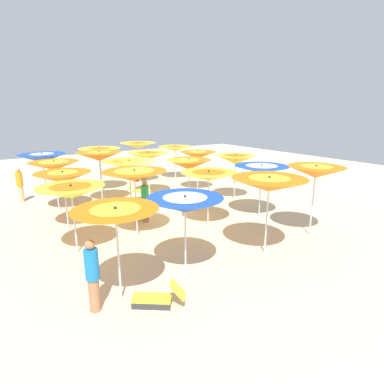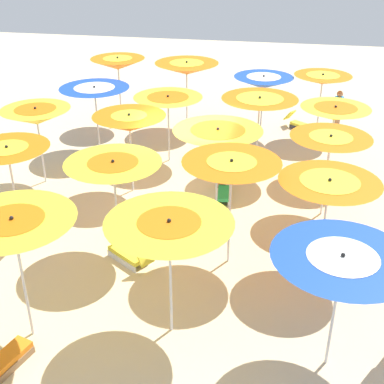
{
  "view_description": "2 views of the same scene",
  "coord_description": "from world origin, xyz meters",
  "px_view_note": "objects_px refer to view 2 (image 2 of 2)",
  "views": [
    {
      "loc": [
        5.76,
        11.63,
        4.28
      ],
      "look_at": [
        -0.68,
        1.95,
        1.21
      ],
      "focal_mm": 28.69,
      "sensor_mm": 36.0,
      "label": 1
    },
    {
      "loc": [
        2.48,
        -12.13,
        6.82
      ],
      "look_at": [
        0.62,
        -2.16,
        1.47
      ],
      "focal_mm": 48.62,
      "sensor_mm": 36.0,
      "label": 2
    }
  ],
  "objects_px": {
    "beach_umbrella_14": "(169,230)",
    "lounger_3": "(224,191)",
    "beach_umbrella_17": "(330,144)",
    "beach_umbrella_7": "(129,123)",
    "beach_umbrella_9": "(13,228)",
    "beachgoer_0": "(222,159)",
    "beach_umbrella_16": "(335,113)",
    "beach_umbrella_5": "(187,68)",
    "beach_umbrella_8": "(113,170)",
    "beach_umbrella_10": "(263,82)",
    "lounger_0": "(300,124)",
    "beach_umbrella_3": "(8,155)",
    "beach_umbrella_13": "(231,170)",
    "beach_umbrella_2": "(36,116)",
    "beach_umbrella_12": "(218,135)",
    "beach_umbrella_15": "(323,79)",
    "beach_umbrella_6": "(168,102)",
    "beach_umbrella_11": "(259,104)",
    "lounger_2": "(130,254)",
    "lounger_1": "(2,361)",
    "beachgoer_1": "(337,114)",
    "beach_umbrella_0": "(118,64)",
    "beach_umbrella_19": "(341,268)",
    "beach_umbrella_18": "(329,189)",
    "beach_umbrella_1": "(95,92)"
  },
  "relations": [
    {
      "from": "beach_umbrella_2",
      "to": "beachgoer_0",
      "type": "xyz_separation_m",
      "value": [
        5.12,
        0.54,
        -1.11
      ]
    },
    {
      "from": "beach_umbrella_11",
      "to": "lounger_1",
      "type": "height_order",
      "value": "beach_umbrella_11"
    },
    {
      "from": "beachgoer_0",
      "to": "beach_umbrella_3",
      "type": "bearing_deg",
      "value": 42.95
    },
    {
      "from": "beach_umbrella_5",
      "to": "beach_umbrella_19",
      "type": "height_order",
      "value": "beach_umbrella_5"
    },
    {
      "from": "beach_umbrella_18",
      "to": "lounger_3",
      "type": "distance_m",
      "value": 4.23
    },
    {
      "from": "lounger_0",
      "to": "beachgoer_1",
      "type": "xyz_separation_m",
      "value": [
        1.2,
        -0.59,
        0.68
      ]
    },
    {
      "from": "beach_umbrella_6",
      "to": "beach_umbrella_14",
      "type": "relative_size",
      "value": 0.89
    },
    {
      "from": "beach_umbrella_0",
      "to": "beach_umbrella_19",
      "type": "relative_size",
      "value": 1.11
    },
    {
      "from": "beach_umbrella_6",
      "to": "lounger_2",
      "type": "relative_size",
      "value": 1.76
    },
    {
      "from": "beach_umbrella_5",
      "to": "lounger_0",
      "type": "xyz_separation_m",
      "value": [
        4.08,
        0.57,
        -1.98
      ]
    },
    {
      "from": "beach_umbrella_2",
      "to": "beach_umbrella_16",
      "type": "height_order",
      "value": "beach_umbrella_2"
    },
    {
      "from": "beach_umbrella_13",
      "to": "lounger_2",
      "type": "distance_m",
      "value": 3.0
    },
    {
      "from": "beach_umbrella_3",
      "to": "beachgoer_0",
      "type": "xyz_separation_m",
      "value": [
        4.63,
        3.06,
        -1.08
      ]
    },
    {
      "from": "beach_umbrella_6",
      "to": "lounger_2",
      "type": "xyz_separation_m",
      "value": [
        0.37,
        -5.57,
        -1.72
      ]
    },
    {
      "from": "beach_umbrella_6",
      "to": "beach_umbrella_13",
      "type": "distance_m",
      "value": 5.72
    },
    {
      "from": "beach_umbrella_7",
      "to": "beach_umbrella_15",
      "type": "xyz_separation_m",
      "value": [
        5.18,
        5.02,
        0.06
      ]
    },
    {
      "from": "beach_umbrella_7",
      "to": "beach_umbrella_13",
      "type": "bearing_deg",
      "value": -43.76
    },
    {
      "from": "beach_umbrella_18",
      "to": "lounger_0",
      "type": "distance_m",
      "value": 8.85
    },
    {
      "from": "beach_umbrella_0",
      "to": "beach_umbrella_7",
      "type": "xyz_separation_m",
      "value": [
        1.91,
        -5.02,
        -0.27
      ]
    },
    {
      "from": "beach_umbrella_8",
      "to": "lounger_2",
      "type": "bearing_deg",
      "value": -46.6
    },
    {
      "from": "beach_umbrella_15",
      "to": "lounger_1",
      "type": "bearing_deg",
      "value": -114.89
    },
    {
      "from": "beach_umbrella_0",
      "to": "beach_umbrella_9",
      "type": "bearing_deg",
      "value": -81.15
    },
    {
      "from": "beach_umbrella_6",
      "to": "beach_umbrella_19",
      "type": "distance_m",
      "value": 9.04
    },
    {
      "from": "lounger_0",
      "to": "lounger_2",
      "type": "relative_size",
      "value": 0.95
    },
    {
      "from": "beach_umbrella_9",
      "to": "beachgoer_0",
      "type": "height_order",
      "value": "beach_umbrella_9"
    },
    {
      "from": "beach_umbrella_2",
      "to": "lounger_2",
      "type": "bearing_deg",
      "value": -43.71
    },
    {
      "from": "beach_umbrella_2",
      "to": "beach_umbrella_12",
      "type": "relative_size",
      "value": 0.97
    },
    {
      "from": "lounger_1",
      "to": "lounger_3",
      "type": "relative_size",
      "value": 1.13
    },
    {
      "from": "beach_umbrella_10",
      "to": "beach_umbrella_12",
      "type": "distance_m",
      "value": 5.63
    },
    {
      "from": "lounger_1",
      "to": "beachgoer_1",
      "type": "distance_m",
      "value": 13.44
    },
    {
      "from": "beach_umbrella_5",
      "to": "beach_umbrella_6",
      "type": "distance_m",
      "value": 2.98
    },
    {
      "from": "beach_umbrella_8",
      "to": "beach_umbrella_13",
      "type": "bearing_deg",
      "value": 1.13
    },
    {
      "from": "beach_umbrella_13",
      "to": "beach_umbrella_16",
      "type": "distance_m",
      "value": 5.42
    },
    {
      "from": "beachgoer_0",
      "to": "lounger_0",
      "type": "bearing_deg",
      "value": -103.45
    },
    {
      "from": "beach_umbrella_8",
      "to": "beach_umbrella_9",
      "type": "xyz_separation_m",
      "value": [
        -0.75,
        -2.91,
        0.23
      ]
    },
    {
      "from": "beach_umbrella_12",
      "to": "beachgoer_0",
      "type": "distance_m",
      "value": 1.85
    },
    {
      "from": "beach_umbrella_2",
      "to": "beach_umbrella_9",
      "type": "xyz_separation_m",
      "value": [
        2.47,
        -5.95,
        0.3
      ]
    },
    {
      "from": "beach_umbrella_7",
      "to": "beach_umbrella_14",
      "type": "bearing_deg",
      "value": -66.63
    },
    {
      "from": "beach_umbrella_1",
      "to": "beach_umbrella_16",
      "type": "xyz_separation_m",
      "value": [
        7.32,
        -0.6,
        -0.03
      ]
    },
    {
      "from": "beach_umbrella_16",
      "to": "beach_umbrella_18",
      "type": "height_order",
      "value": "beach_umbrella_18"
    },
    {
      "from": "beach_umbrella_5",
      "to": "beach_umbrella_8",
      "type": "xyz_separation_m",
      "value": [
        0.0,
        -8.15,
        -0.11
      ]
    },
    {
      "from": "beach_umbrella_16",
      "to": "beach_umbrella_17",
      "type": "relative_size",
      "value": 0.99
    },
    {
      "from": "lounger_0",
      "to": "beachgoer_1",
      "type": "bearing_deg",
      "value": 10.35
    },
    {
      "from": "beach_umbrella_10",
      "to": "lounger_0",
      "type": "distance_m",
      "value": 2.4
    },
    {
      "from": "beach_umbrella_9",
      "to": "beach_umbrella_7",
      "type": "bearing_deg",
      "value": 87.95
    },
    {
      "from": "beach_umbrella_8",
      "to": "beachgoer_1",
      "type": "height_order",
      "value": "beach_umbrella_8"
    },
    {
      "from": "beach_umbrella_14",
      "to": "lounger_3",
      "type": "xyz_separation_m",
      "value": [
        0.27,
        5.33,
        -1.99
      ]
    },
    {
      "from": "beach_umbrella_11",
      "to": "beach_umbrella_17",
      "type": "bearing_deg",
      "value": -48.49
    },
    {
      "from": "beach_umbrella_17",
      "to": "beach_umbrella_7",
      "type": "bearing_deg",
      "value": 175.79
    },
    {
      "from": "beach_umbrella_7",
      "to": "beach_umbrella_3",
      "type": "bearing_deg",
      "value": -131.6
    }
  ]
}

